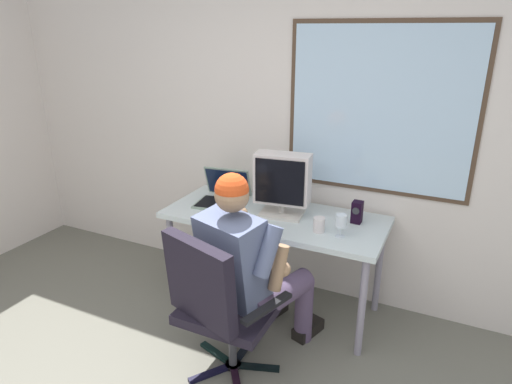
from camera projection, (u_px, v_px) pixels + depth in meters
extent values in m
cube|color=silver|center=(309.00, 129.00, 3.20)|extent=(5.48, 0.06, 2.56)
cube|color=#4C3828|center=(379.00, 110.00, 2.91)|extent=(1.25, 0.01, 1.13)
cube|color=silver|center=(379.00, 111.00, 2.91)|extent=(1.19, 0.02, 1.07)
cylinder|color=gray|center=(172.00, 259.00, 3.29)|extent=(0.05, 0.05, 0.70)
cylinder|color=gray|center=(362.00, 308.00, 2.72)|extent=(0.05, 0.05, 0.70)
cylinder|color=gray|center=(209.00, 231.00, 3.75)|extent=(0.05, 0.05, 0.70)
cylinder|color=gray|center=(379.00, 268.00, 3.17)|extent=(0.05, 0.05, 0.70)
cube|color=silver|center=(274.00, 217.00, 3.11)|extent=(1.54, 0.66, 0.04)
cube|color=black|center=(217.00, 354.00, 2.83)|extent=(0.29, 0.13, 0.02)
cube|color=black|center=(212.00, 373.00, 2.67)|extent=(0.20, 0.26, 0.02)
cube|color=black|center=(236.00, 382.00, 2.60)|extent=(0.21, 0.26, 0.02)
cube|color=black|center=(256.00, 367.00, 2.72)|extent=(0.29, 0.13, 0.02)
cube|color=black|center=(244.00, 350.00, 2.86)|extent=(0.05, 0.29, 0.02)
cylinder|color=black|center=(233.00, 365.00, 2.74)|extent=(0.10, 0.10, 0.02)
cylinder|color=#3F3F44|center=(232.00, 337.00, 2.67)|extent=(0.05, 0.05, 0.39)
cube|color=black|center=(232.00, 307.00, 2.59)|extent=(0.52, 0.52, 0.06)
cube|color=black|center=(199.00, 283.00, 2.34)|extent=(0.50, 0.24, 0.49)
cube|color=black|center=(267.00, 308.00, 2.37)|extent=(0.16, 0.36, 0.02)
cube|color=black|center=(200.00, 271.00, 2.72)|extent=(0.16, 0.36, 0.02)
cylinder|color=#50405B|center=(281.00, 294.00, 2.67)|extent=(0.29, 0.50, 0.15)
cylinder|color=#50405B|center=(304.00, 309.00, 2.91)|extent=(0.12, 0.12, 0.46)
cube|color=black|center=(308.00, 329.00, 3.02)|extent=(0.17, 0.26, 0.08)
cylinder|color=#50405B|center=(243.00, 275.00, 2.87)|extent=(0.29, 0.50, 0.15)
cylinder|color=#50405B|center=(268.00, 291.00, 3.11)|extent=(0.12, 0.12, 0.46)
cube|color=black|center=(273.00, 310.00, 3.22)|extent=(0.17, 0.26, 0.08)
cube|color=slate|center=(233.00, 260.00, 2.51)|extent=(0.45, 0.38, 0.56)
sphere|color=#A47C59|center=(232.00, 195.00, 2.37)|extent=(0.19, 0.19, 0.19)
sphere|color=#DA491C|center=(232.00, 190.00, 2.36)|extent=(0.19, 0.19, 0.19)
cylinder|color=slate|center=(268.00, 251.00, 2.36)|extent=(0.15, 0.22, 0.29)
cylinder|color=#A47C59|center=(279.00, 268.00, 2.47)|extent=(0.12, 0.16, 0.27)
sphere|color=#A47C59|center=(283.00, 269.00, 2.51)|extent=(0.09, 0.09, 0.09)
cylinder|color=slate|center=(213.00, 227.00, 2.65)|extent=(0.16, 0.25, 0.28)
cylinder|color=#A47C59|center=(231.00, 227.00, 2.76)|extent=(0.11, 0.13, 0.27)
sphere|color=#A47C59|center=(241.00, 213.00, 2.80)|extent=(0.09, 0.09, 0.09)
cube|color=beige|center=(282.00, 213.00, 3.10)|extent=(0.32, 0.27, 0.02)
cylinder|color=beige|center=(282.00, 207.00, 3.09)|extent=(0.04, 0.04, 0.08)
cube|color=silver|center=(283.00, 178.00, 3.01)|extent=(0.39, 0.21, 0.35)
cube|color=black|center=(279.00, 182.00, 2.94)|extent=(0.33, 0.05, 0.31)
cube|color=gray|center=(220.00, 204.00, 3.26)|extent=(0.38, 0.30, 0.02)
cube|color=black|center=(220.00, 203.00, 3.26)|extent=(0.35, 0.27, 0.00)
cube|color=gray|center=(228.00, 182.00, 3.37)|extent=(0.36, 0.14, 0.23)
cube|color=#0F1933|center=(228.00, 182.00, 3.37)|extent=(0.34, 0.13, 0.21)
cylinder|color=silver|center=(340.00, 236.00, 2.78)|extent=(0.06, 0.06, 0.00)
cylinder|color=silver|center=(340.00, 231.00, 2.76)|extent=(0.01, 0.01, 0.07)
cylinder|color=silver|center=(341.00, 221.00, 2.74)|extent=(0.07, 0.07, 0.08)
cylinder|color=maroon|center=(341.00, 224.00, 2.75)|extent=(0.06, 0.06, 0.04)
cube|color=black|center=(357.00, 212.00, 2.95)|extent=(0.07, 0.07, 0.15)
cylinder|color=#333338|center=(356.00, 211.00, 2.91)|extent=(0.05, 0.01, 0.05)
cylinder|color=silver|center=(319.00, 225.00, 2.83)|extent=(0.07, 0.07, 0.10)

